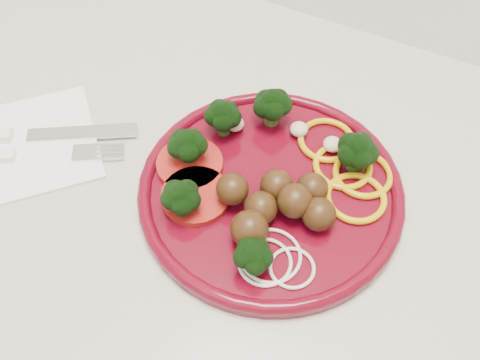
% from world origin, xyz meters
% --- Properties ---
extents(counter, '(2.40, 0.60, 0.90)m').
position_xyz_m(counter, '(0.00, 1.70, 0.45)').
color(counter, silver).
rests_on(counter, ground).
extents(plate, '(0.27, 0.27, 0.05)m').
position_xyz_m(plate, '(-0.05, 1.70, 0.92)').
color(plate, '#4C0412').
rests_on(plate, counter).
extents(napkin, '(0.20, 0.20, 0.00)m').
position_xyz_m(napkin, '(-0.31, 1.64, 0.90)').
color(napkin, white).
rests_on(napkin, counter).
extents(knife, '(0.20, 0.13, 0.01)m').
position_xyz_m(knife, '(-0.34, 1.64, 0.91)').
color(knife, silver).
rests_on(knife, napkin).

